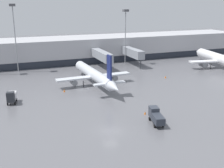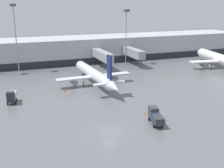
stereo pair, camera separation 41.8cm
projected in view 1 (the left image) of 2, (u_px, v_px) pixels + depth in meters
name	position (u px, v px, depth m)	size (l,w,h in m)	color
ground_plane	(110.00, 131.00, 49.29)	(320.00, 320.00, 0.00)	slate
terminal_building	(51.00, 51.00, 103.34)	(160.00, 31.46, 9.00)	#B2B2B7
parked_jet_1	(220.00, 59.00, 95.73)	(21.59, 33.05, 9.83)	white
parked_jet_2	(94.00, 75.00, 75.98)	(20.91, 31.52, 9.98)	silver
service_truck_0	(156.00, 116.00, 51.93)	(2.76, 5.52, 2.71)	#2D333D
service_truck_2	(11.00, 96.00, 62.36)	(2.37, 4.09, 2.92)	silver
traffic_cone_0	(145.00, 113.00, 56.49)	(0.37, 0.37, 0.60)	orange
traffic_cone_1	(165.00, 77.00, 83.63)	(0.48, 0.48, 0.63)	orange
traffic_cone_4	(64.00, 91.00, 70.55)	(0.43, 0.43, 0.73)	orange
apron_light_mast_1	(126.00, 22.00, 98.30)	(1.80, 1.80, 19.40)	gray
apron_light_mast_5	(14.00, 20.00, 86.36)	(1.80, 1.80, 21.35)	gray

